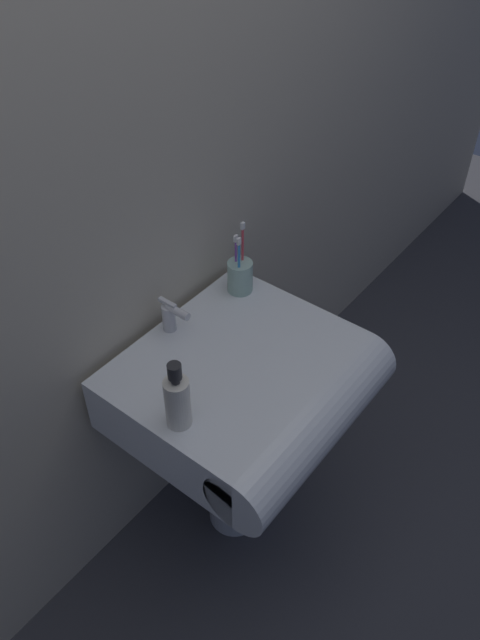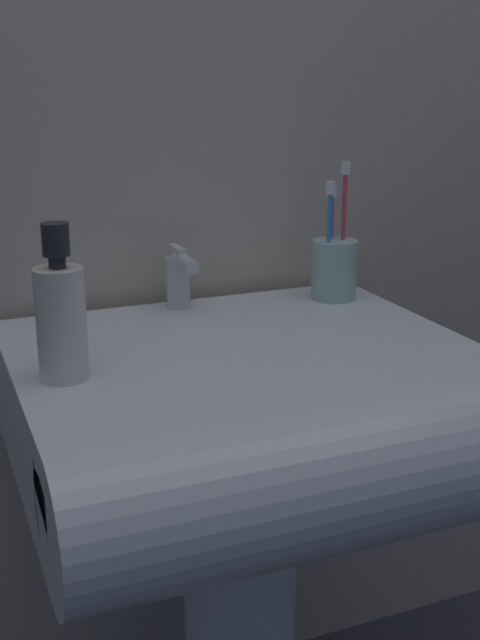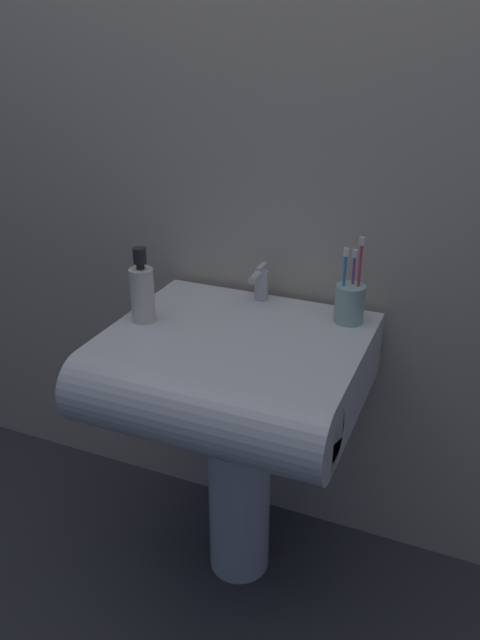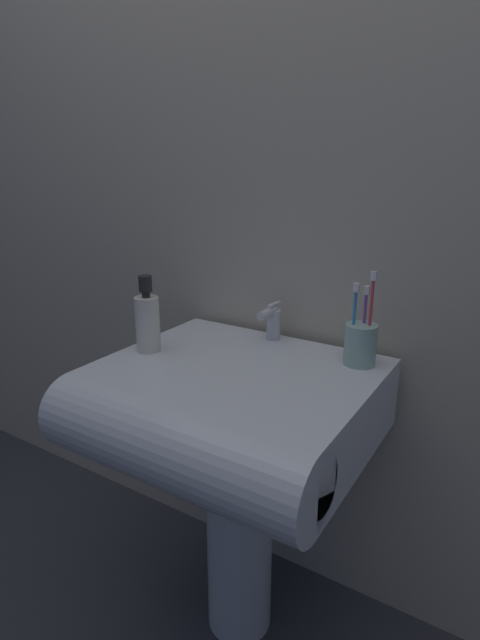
{
  "view_description": "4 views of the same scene",
  "coord_description": "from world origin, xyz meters",
  "views": [
    {
      "loc": [
        -0.88,
        -0.72,
        1.89
      ],
      "look_at": [
        0.03,
        0.0,
        0.86
      ],
      "focal_mm": 35.0,
      "sensor_mm": 36.0,
      "label": 1
    },
    {
      "loc": [
        -0.39,
        -0.95,
        1.11
      ],
      "look_at": [
        -0.01,
        -0.03,
        0.79
      ],
      "focal_mm": 45.0,
      "sensor_mm": 36.0,
      "label": 2
    },
    {
      "loc": [
        0.53,
        -1.24,
        1.42
      ],
      "look_at": [
        0.01,
        -0.01,
        0.79
      ],
      "focal_mm": 35.0,
      "sensor_mm": 36.0,
      "label": 3
    },
    {
      "loc": [
        0.56,
        -0.9,
        1.2
      ],
      "look_at": [
        -0.01,
        0.01,
        0.86
      ],
      "focal_mm": 28.0,
      "sensor_mm": 36.0,
      "label": 4
    }
  ],
  "objects": [
    {
      "name": "soap_bottle",
      "position": [
        -0.24,
        -0.04,
        0.83
      ],
      "size": [
        0.06,
        0.06,
        0.19
      ],
      "color": "silver",
      "rests_on": "sink_basin"
    },
    {
      "name": "toothbrush_cup",
      "position": [
        0.23,
        0.16,
        0.8
      ],
      "size": [
        0.07,
        0.07,
        0.22
      ],
      "color": "#99BFB2",
      "rests_on": "sink_basin"
    },
    {
      "name": "wall_back",
      "position": [
        0.0,
        0.28,
        1.2
      ],
      "size": [
        5.0,
        0.05,
        2.4
      ],
      "primitive_type": "cube",
      "color": "#B7AD99",
      "rests_on": "ground"
    },
    {
      "name": "sink_pedestal",
      "position": [
        0.0,
        0.0,
        0.29
      ],
      "size": [
        0.17,
        0.17,
        0.58
      ],
      "primitive_type": "cylinder",
      "color": "white",
      "rests_on": "ground"
    },
    {
      "name": "faucet",
      "position": [
        -0.02,
        0.19,
        0.8
      ],
      "size": [
        0.04,
        0.1,
        0.1
      ],
      "color": "silver",
      "rests_on": "sink_basin"
    },
    {
      "name": "sink_basin",
      "position": [
        0.0,
        -0.06,
        0.67
      ],
      "size": [
        0.61,
        0.56,
        0.17
      ],
      "color": "white",
      "rests_on": "sink_pedestal"
    },
    {
      "name": "ground_plane",
      "position": [
        0.0,
        0.0,
        0.0
      ],
      "size": [
        6.0,
        6.0,
        0.0
      ],
      "primitive_type": "plane",
      "color": "#38383D",
      "rests_on": "ground"
    }
  ]
}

